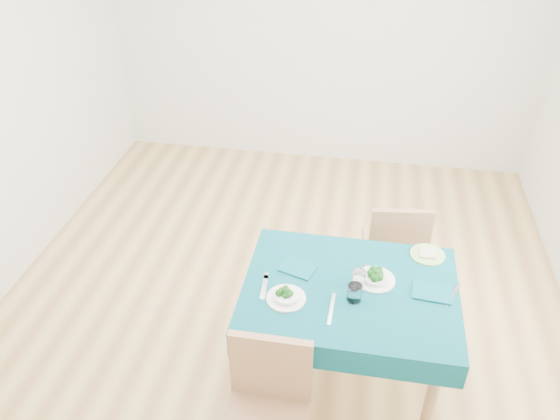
% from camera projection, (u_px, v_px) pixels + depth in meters
% --- Properties ---
extents(room_shell, '(4.02, 4.52, 2.73)m').
position_uv_depth(room_shell, '(280.00, 138.00, 3.09)').
color(room_shell, '#A87F46').
rests_on(room_shell, ground).
extents(table, '(1.14, 0.87, 0.76)m').
position_uv_depth(table, '(346.00, 336.00, 3.15)').
color(table, '#074854').
rests_on(table, ground).
extents(chair_near, '(0.40, 0.44, 1.01)m').
position_uv_depth(chair_near, '(264.00, 417.00, 2.57)').
color(chair_near, '#956A46').
rests_on(chair_near, ground).
extents(chair_far, '(0.44, 0.47, 0.97)m').
position_uv_depth(chair_far, '(393.00, 240.00, 3.72)').
color(chair_far, '#956A46').
rests_on(chair_far, ground).
extents(bowl_near, '(0.21, 0.21, 0.06)m').
position_uv_depth(bowl_near, '(286.00, 295.00, 2.84)').
color(bowl_near, white).
rests_on(bowl_near, table).
extents(bowl_far, '(0.22, 0.22, 0.07)m').
position_uv_depth(bowl_far, '(375.00, 276.00, 2.96)').
color(bowl_far, white).
rests_on(bowl_far, table).
extents(fork_near, '(0.04, 0.19, 0.00)m').
position_uv_depth(fork_near, '(264.00, 287.00, 2.94)').
color(fork_near, silver).
rests_on(fork_near, table).
extents(knife_near, '(0.02, 0.23, 0.00)m').
position_uv_depth(knife_near, '(331.00, 309.00, 2.80)').
color(knife_near, silver).
rests_on(knife_near, table).
extents(fork_far, '(0.04, 0.19, 0.00)m').
position_uv_depth(fork_far, '(364.00, 278.00, 3.00)').
color(fork_far, silver).
rests_on(fork_far, table).
extents(knife_far, '(0.10, 0.20, 0.00)m').
position_uv_depth(knife_far, '(453.00, 295.00, 2.89)').
color(knife_far, silver).
rests_on(knife_far, table).
extents(napkin_near, '(0.22, 0.19, 0.01)m').
position_uv_depth(napkin_near, '(298.00, 268.00, 3.06)').
color(napkin_near, '#0B515D').
rests_on(napkin_near, table).
extents(napkin_far, '(0.22, 0.16, 0.01)m').
position_uv_depth(napkin_far, '(432.00, 292.00, 2.90)').
color(napkin_far, '#0B515D').
rests_on(napkin_far, table).
extents(tumbler_center, '(0.07, 0.07, 0.09)m').
position_uv_depth(tumbler_center, '(359.00, 278.00, 2.93)').
color(tumbler_center, white).
rests_on(tumbler_center, table).
extents(tumbler_side, '(0.08, 0.08, 0.10)m').
position_uv_depth(tumbler_side, '(355.00, 293.00, 2.83)').
color(tumbler_side, white).
rests_on(tumbler_side, table).
extents(side_plate, '(0.20, 0.20, 0.01)m').
position_uv_depth(side_plate, '(428.00, 255.00, 3.16)').
color(side_plate, '#A0DB6A').
rests_on(side_plate, table).
extents(bread_slice, '(0.09, 0.09, 0.01)m').
position_uv_depth(bread_slice, '(428.00, 253.00, 3.15)').
color(bread_slice, beige).
rests_on(bread_slice, side_plate).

